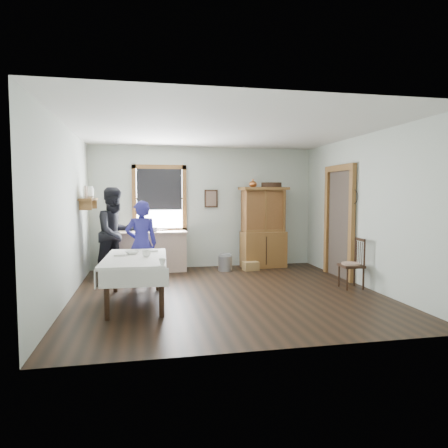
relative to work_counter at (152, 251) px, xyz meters
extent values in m
cube|color=black|center=(1.19, -2.18, -0.42)|extent=(5.00, 5.00, 0.01)
cube|color=silver|center=(1.19, -2.18, 2.27)|extent=(5.00, 5.00, 0.01)
cube|color=#B6BEB0|center=(1.19, 0.32, 0.92)|extent=(5.00, 0.01, 2.70)
cube|color=#B6BEB0|center=(1.19, -4.68, 0.92)|extent=(5.00, 0.01, 2.70)
cube|color=#B6BEB0|center=(-1.31, -2.18, 0.92)|extent=(0.01, 5.00, 2.70)
cube|color=#B6BEB0|center=(3.69, -2.18, 0.92)|extent=(0.01, 5.00, 2.70)
cube|color=white|center=(0.19, 0.31, 1.12)|extent=(1.00, 0.02, 1.30)
cube|color=brown|center=(0.19, 0.28, 1.82)|extent=(1.18, 0.06, 0.09)
cube|color=brown|center=(0.19, 0.28, 0.43)|extent=(1.18, 0.06, 0.09)
cube|color=brown|center=(-0.35, 0.28, 1.12)|extent=(0.09, 0.06, 1.48)
cube|color=brown|center=(0.74, 0.28, 1.12)|extent=(0.09, 0.06, 1.48)
cube|color=black|center=(0.19, 0.26, 1.32)|extent=(0.98, 0.03, 0.90)
cube|color=#41372E|center=(3.66, -1.33, 0.62)|extent=(0.03, 0.90, 2.10)
cube|color=brown|center=(3.63, -1.84, 0.62)|extent=(0.08, 0.12, 2.10)
cube|color=brown|center=(3.63, -0.82, 0.62)|extent=(0.08, 0.12, 2.10)
cube|color=brown|center=(3.63, -1.33, 1.73)|extent=(0.08, 1.14, 0.12)
cube|color=brown|center=(-1.18, -0.68, 1.12)|extent=(0.24, 1.00, 0.04)
cube|color=brown|center=(-1.18, -1.08, 1.02)|extent=(0.22, 0.03, 0.18)
cube|color=brown|center=(-1.18, -0.28, 1.02)|extent=(0.22, 0.03, 0.18)
cube|color=tan|center=(-1.18, -0.98, 1.25)|extent=(0.03, 0.22, 0.24)
cylinder|color=white|center=(-1.18, -0.33, 1.25)|extent=(0.12, 0.12, 0.22)
cube|color=black|center=(1.34, 0.28, 1.12)|extent=(0.30, 0.04, 0.40)
torus|color=black|center=(3.64, -1.88, 1.29)|extent=(0.01, 0.27, 0.27)
cube|color=tan|center=(0.00, 0.00, 0.00)|extent=(1.51, 0.59, 0.86)
cube|color=brown|center=(2.49, 0.00, 0.47)|extent=(1.10, 0.59, 1.80)
cube|color=white|center=(-0.28, -2.52, -0.07)|extent=(1.01, 1.81, 0.71)
cube|color=black|center=(3.40, -2.27, 0.01)|extent=(0.43, 0.43, 0.88)
cube|color=gray|center=(1.56, -0.26, -0.27)|extent=(0.34, 0.34, 0.32)
cube|color=#9C7947|center=(2.11, -0.33, -0.33)|extent=(0.35, 0.27, 0.19)
imported|color=navy|center=(-0.20, -1.40, 0.28)|extent=(0.55, 0.40, 1.42)
imported|color=black|center=(-0.70, -0.57, 0.40)|extent=(1.02, 0.99, 1.65)
imported|color=white|center=(-0.12, -2.55, 0.33)|extent=(0.14, 0.14, 0.10)
imported|color=white|center=(0.08, -3.30, 0.32)|extent=(0.11, 0.11, 0.09)
imported|color=white|center=(-0.34, -2.26, 0.31)|extent=(0.28, 0.28, 0.05)
imported|color=brown|center=(0.13, 0.13, 0.44)|extent=(0.24, 0.26, 0.02)
imported|color=white|center=(-0.09, -0.03, 0.46)|extent=(0.25, 0.25, 0.07)
imported|color=white|center=(-1.18, -0.63, 1.17)|extent=(0.22, 0.22, 0.05)
camera|label=1|loc=(-0.14, -8.60, 1.21)|focal=32.00mm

